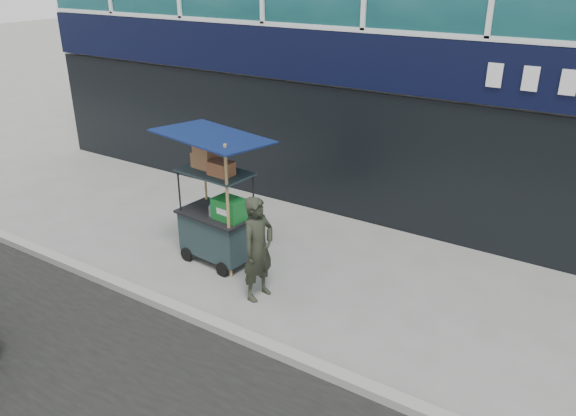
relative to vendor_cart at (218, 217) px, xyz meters
The scene contains 4 objects.
ground 1.85m from the vendor_cart, 49.78° to the right, with size 80.00×80.00×0.00m, color slate.
curb 1.97m from the vendor_cart, 53.81° to the right, with size 80.00×0.18×0.12m, color gray.
vendor_cart is the anchor object (origin of this frame).
vendor_man 1.26m from the vendor_cart, 24.33° to the right, with size 0.56×0.37×1.54m, color #25291E.
Camera 1 is at (4.16, -4.81, 4.42)m, focal length 35.00 mm.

